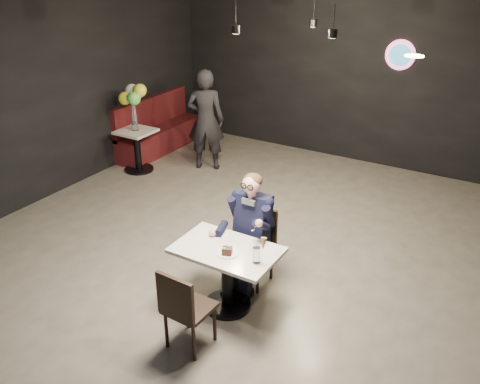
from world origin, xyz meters
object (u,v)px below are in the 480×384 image
Objects in this scene: main_table at (227,278)px; side_table at (138,151)px; chair_far at (252,248)px; balloon_vase at (135,126)px; seated_man at (252,229)px; passerby at (206,120)px; chair_near at (190,306)px; booth_bench at (160,125)px; sundae_glass at (256,255)px.

main_table is 1.50× the size of side_table.
balloon_vase is at bearing 150.78° from chair_far.
seated_man is at bearing -29.22° from balloon_vase.
main_table is at bearing -90.00° from seated_man.
seated_man is 3.92m from side_table.
side_table is at bearing 0.00° from balloon_vase.
side_table is at bearing 150.78° from chair_far.
side_table is (-3.41, 1.91, -0.09)m from chair_far.
main_table is 0.56m from chair_far.
chair_near is at bearing 96.91° from passerby.
booth_bench is 1.09m from balloon_vase.
side_table is (-3.41, 1.91, -0.35)m from seated_man.
sundae_glass is 0.10× the size of passerby.
passerby is at bearing 132.67° from seated_man.
seated_man is (0.00, 0.00, 0.26)m from chair_far.
chair_far is 0.26m from seated_man.
chair_near reaches higher than main_table.
balloon_vase is 0.09× the size of passerby.
balloon_vase reaches higher than main_table.
sundae_glass reaches higher than side_table.
chair_far reaches higher than main_table.
side_table is 4.66× the size of balloon_vase.
booth_bench is at bearing 139.33° from sundae_glass.
passerby is (-2.44, 2.64, 0.17)m from seated_man.
main_table is 6.36× the size of sundae_glass.
side_table is (-3.41, 2.46, -0.01)m from main_table.
chair_far and chair_near have the same top height.
chair_near is at bearing -48.14° from booth_bench.
seated_man is at bearing -38.09° from booth_bench.
balloon_vase reaches higher than side_table.
chair_far is 0.82m from sundae_glass.
sundae_glass is 1.10× the size of balloon_vase.
chair_far is 3.90m from side_table.
booth_bench is 1.35m from passerby.
seated_man reaches higher than chair_near.
main_table is at bearing 102.09° from passerby.
booth_bench is at bearing 141.91° from chair_far.
booth_bench is at bearing 106.70° from balloon_vase.
booth_bench reaches higher than balloon_vase.
side_table is at bearing 150.78° from seated_man.
passerby is at bearing -11.68° from booth_bench.
balloon_vase is (0.00, 0.00, 0.46)m from side_table.
chair_near is at bearing -122.76° from sundae_glass.
passerby is (0.97, 0.74, 0.53)m from side_table.
seated_man is at bearing 90.00° from chair_far.
booth_bench is (-3.71, 2.91, 0.06)m from chair_far.
passerby is (-2.83, 3.26, 0.06)m from sundae_glass.
sundae_glass is at bearing -9.86° from main_table.
balloon_vase is 1.22m from passerby.
passerby is at bearing 127.34° from main_table.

